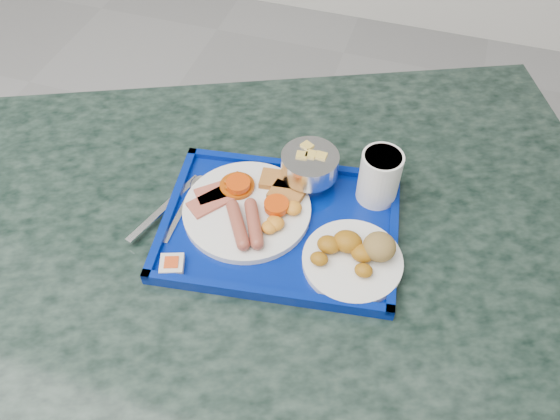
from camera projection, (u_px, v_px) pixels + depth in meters
name	position (u px, v px, depth m)	size (l,w,h in m)	color
table	(277.00, 283.00, 1.15)	(1.50, 1.28, 0.79)	slate
tray	(280.00, 226.00, 0.98)	(0.45, 0.36, 0.02)	navy
main_plate	(251.00, 208.00, 0.98)	(0.23, 0.23, 0.04)	white
bread_plate	(356.00, 255.00, 0.91)	(0.17, 0.17, 0.06)	white
fruit_bowl	(310.00, 165.00, 1.00)	(0.11, 0.11, 0.07)	silver
juice_cup	(380.00, 175.00, 0.97)	(0.07, 0.07, 0.10)	white
spoon	(193.00, 192.00, 1.02)	(0.03, 0.17, 0.01)	silver
knife	(165.00, 208.00, 0.99)	(0.01, 0.19, 0.00)	silver
jam_packet	(172.00, 265.00, 0.91)	(0.05, 0.05, 0.02)	silver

